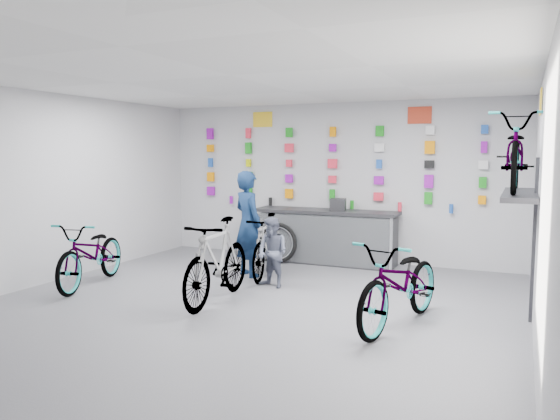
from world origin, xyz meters
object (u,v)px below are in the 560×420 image
at_px(clerk, 248,224).
at_px(bike_right, 401,283).
at_px(customer, 273,252).
at_px(bike_center, 217,261).
at_px(bike_service, 267,246).
at_px(bike_left, 92,253).
at_px(counter, 325,237).

bearing_deg(clerk, bike_right, -178.55).
distance_m(bike_right, customer, 2.46).
bearing_deg(bike_center, bike_service, 86.99).
height_order(bike_service, clerk, clerk).
bearing_deg(bike_center, bike_left, 175.05).
bearing_deg(counter, bike_left, -130.86).
height_order(bike_left, bike_service, bike_service).
relative_size(counter, bike_center, 1.40).
distance_m(bike_left, bike_center, 2.25).
xyz_separation_m(bike_right, bike_service, (-2.56, 1.71, -0.01)).
relative_size(bike_center, clerk, 1.09).
relative_size(bike_left, customer, 1.80).
height_order(counter, customer, customer).
xyz_separation_m(bike_right, clerk, (-2.89, 1.68, 0.35)).
relative_size(counter, bike_left, 1.39).
xyz_separation_m(bike_center, bike_service, (-0.04, 1.67, -0.06)).
xyz_separation_m(bike_left, customer, (2.59, 1.06, 0.03)).
bearing_deg(bike_service, bike_right, -44.88).
relative_size(counter, bike_service, 1.56).
bearing_deg(customer, bike_service, 140.03).
xyz_separation_m(bike_left, bike_service, (2.21, 1.64, 0.01)).
height_order(bike_right, customer, customer).
relative_size(counter, clerk, 1.53).
height_order(counter, clerk, clerk).
height_order(bike_center, clerk, clerk).
height_order(bike_left, bike_right, bike_right).
relative_size(bike_right, clerk, 1.14).
bearing_deg(bike_service, counter, 60.43).
relative_size(bike_service, clerk, 0.98).
bearing_deg(bike_left, bike_right, -15.71).
relative_size(bike_left, bike_center, 1.01).
xyz_separation_m(bike_center, clerk, (-0.37, 1.63, 0.30)).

